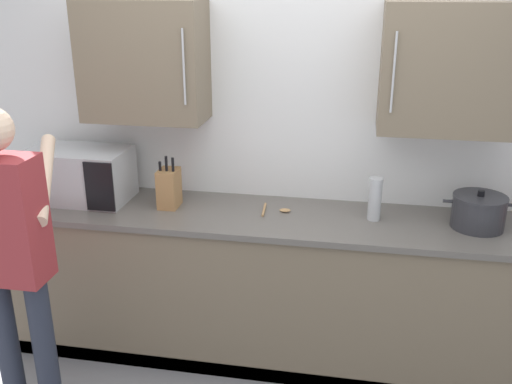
{
  "coord_description": "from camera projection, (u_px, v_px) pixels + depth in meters",
  "views": [
    {
      "loc": [
        0.38,
        -2.22,
        2.16
      ],
      "look_at": [
        -0.15,
        0.69,
        1.07
      ],
      "focal_mm": 40.11,
      "sensor_mm": 36.0,
      "label": 1
    }
  ],
  "objects": [
    {
      "name": "counter_unit",
      "position": [
        282.0,
        288.0,
        3.38
      ],
      "size": [
        3.45,
        0.62,
        0.92
      ],
      "color": "#756651",
      "rests_on": "ground_plane"
    },
    {
      "name": "thermos_flask",
      "position": [
        375.0,
        199.0,
        3.13
      ],
      "size": [
        0.08,
        0.08,
        0.24
      ],
      "color": "#B7BABF",
      "rests_on": "counter_unit"
    },
    {
      "name": "microwave_oven",
      "position": [
        72.0,
        175.0,
        3.42
      ],
      "size": [
        0.75,
        0.77,
        0.31
      ],
      "color": "#B7BABF",
      "rests_on": "counter_unit"
    },
    {
      "name": "wooden_spoon",
      "position": [
        276.0,
        210.0,
        3.28
      ],
      "size": [
        0.17,
        0.18,
        0.02
      ],
      "color": "tan",
      "rests_on": "counter_unit"
    },
    {
      "name": "knife_block",
      "position": [
        169.0,
        188.0,
        3.32
      ],
      "size": [
        0.11,
        0.15,
        0.31
      ],
      "color": "#A37547",
      "rests_on": "counter_unit"
    },
    {
      "name": "back_wall_tiled",
      "position": [
        292.0,
        105.0,
        3.31
      ],
      "size": [
        3.92,
        0.44,
        2.85
      ],
      "color": "white",
      "rests_on": "ground_plane"
    },
    {
      "name": "person_figure",
      "position": [
        10.0,
        249.0,
        2.65
      ],
      "size": [
        0.44,
        0.64,
        1.67
      ],
      "color": "#282D3D",
      "rests_on": "ground_plane"
    },
    {
      "name": "stock_pot",
      "position": [
        479.0,
        212.0,
        3.04
      ],
      "size": [
        0.38,
        0.28,
        0.21
      ],
      "color": "#2D2D33",
      "rests_on": "counter_unit"
    }
  ]
}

